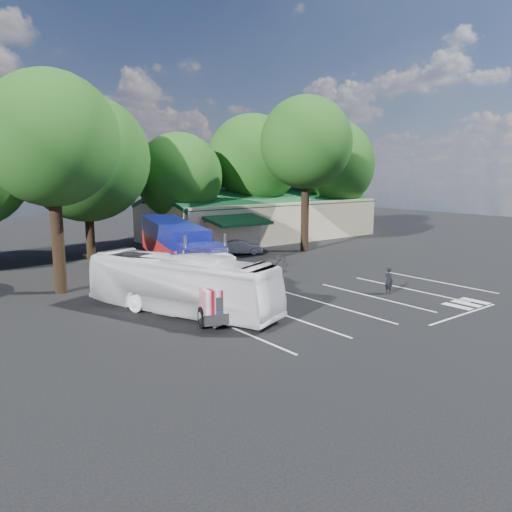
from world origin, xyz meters
TOP-DOWN VIEW (x-y plane):
  - ground at (0.00, 0.00)m, footprint 120.00×120.00m
  - event_hall at (13.74, 17.81)m, footprint 24.20×14.12m
  - tree_row_c at (-5.00, 16.20)m, footprint 10.00×10.00m
  - tree_row_d at (4.00, 17.50)m, footprint 8.00×8.00m
  - tree_row_e at (13.00, 18.00)m, footprint 9.60×9.60m
  - tree_row_f at (23.00, 16.80)m, footprint 10.40×10.40m
  - tree_near_left at (-10.50, 6.00)m, footprint 7.60×7.60m
  - tree_near_right at (11.50, 8.50)m, footprint 8.00×8.00m
  - semi_truck at (-3.76, 3.78)m, footprint 7.73×18.49m
  - woman at (4.50, -6.00)m, footprint 0.44×0.61m
  - bicycle at (5.50, 4.75)m, footprint 0.62×1.76m
  - tour_bus at (-7.00, -2.07)m, footprint 6.18×10.84m
  - silver_sedan at (5.80, 10.50)m, footprint 3.97×2.80m

SIDE VIEW (x-z plane):
  - ground at x=0.00m, z-range 0.00..0.00m
  - bicycle at x=5.50m, z-range 0.00..0.92m
  - silver_sedan at x=5.80m, z-range 0.00..1.24m
  - woman at x=4.50m, z-range 0.00..1.56m
  - tour_bus at x=-7.00m, z-range 0.00..2.97m
  - event_hall at x=13.74m, z-range -0.56..4.99m
  - semi_truck at x=-3.76m, z-range 0.26..4.17m
  - tree_row_d at x=4.00m, z-range 1.28..11.88m
  - tree_row_f at x=23.00m, z-range 1.29..14.29m
  - tree_row_c at x=-5.00m, z-range 1.51..14.56m
  - tree_row_e at x=13.00m, z-range 1.64..14.54m
  - tree_near_left at x=-10.50m, z-range 2.49..15.14m
  - tree_near_right at x=11.50m, z-range 2.71..16.21m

